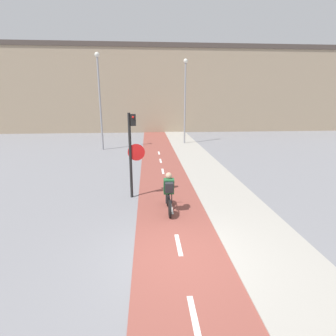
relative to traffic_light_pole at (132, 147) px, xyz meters
name	(u,v)px	position (x,y,z in m)	size (l,w,h in m)	color
ground_plane	(181,256)	(1.41, -4.27, -2.09)	(120.00, 120.00, 0.00)	gray
bike_lane	(181,255)	(1.41, -4.27, -2.08)	(2.43, 60.00, 0.02)	brown
sidewalk_strip	(271,251)	(3.82, -4.27, -2.07)	(2.40, 60.00, 0.05)	#A8A399
building_row_background	(153,90)	(1.41, 23.30, 2.82)	(60.00, 5.20, 9.80)	gray
traffic_light_pole	(132,147)	(0.00, 0.00, 0.00)	(0.67, 0.25, 3.40)	black
street_lamp_far	(99,92)	(-2.92, 10.51, 2.24)	(0.36, 0.36, 7.14)	gray
street_lamp_sidewalk	(185,94)	(3.85, 12.75, 2.20)	(0.36, 0.36, 7.06)	gray
cyclist_near	(169,193)	(1.31, -1.54, -1.39)	(0.46, 1.64, 1.45)	black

